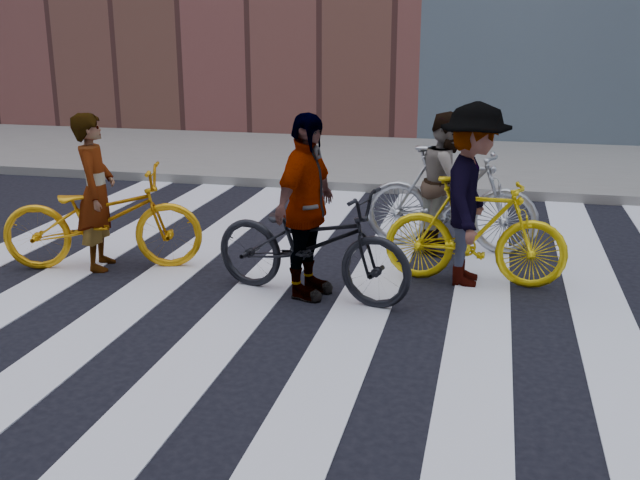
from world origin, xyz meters
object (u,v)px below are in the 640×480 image
(bike_yellow_left, at_px, (102,218))
(bike_dark_rear, at_px, (311,243))
(rider_mid, at_px, (447,182))
(rider_left, at_px, (96,192))
(bike_silver_mid, at_px, (451,199))
(rider_right, at_px, (472,195))
(bike_yellow_right, at_px, (475,232))
(rider_rear, at_px, (306,207))

(bike_yellow_left, distance_m, bike_dark_rear, 2.45)
(bike_yellow_left, height_order, rider_mid, rider_mid)
(rider_left, xyz_separation_m, rider_mid, (3.64, 1.56, -0.03))
(bike_silver_mid, relative_size, rider_mid, 1.25)
(bike_silver_mid, bearing_deg, rider_left, 118.88)
(bike_dark_rear, xyz_separation_m, rider_right, (1.49, 0.75, 0.38))
(bike_silver_mid, relative_size, bike_yellow_right, 1.11)
(rider_mid, bearing_deg, bike_yellow_left, 119.45)
(bike_yellow_right, bearing_deg, bike_yellow_left, 97.95)
(bike_yellow_right, distance_m, rider_mid, 1.25)
(rider_left, bearing_deg, bike_silver_mid, -83.58)
(rider_left, relative_size, rider_mid, 1.04)
(bike_yellow_right, relative_size, rider_mid, 1.13)
(bike_yellow_right, bearing_deg, rider_right, 92.19)
(bike_yellow_right, distance_m, rider_rear, 1.79)
(bike_yellow_right, distance_m, bike_dark_rear, 1.72)
(bike_yellow_right, relative_size, rider_left, 1.09)
(rider_mid, relative_size, rider_rear, 0.90)
(bike_yellow_right, xyz_separation_m, bike_dark_rear, (-1.54, -0.75, -0.01))
(bike_dark_rear, height_order, rider_rear, rider_rear)
(rider_right, height_order, rider_rear, rider_right)
(bike_silver_mid, xyz_separation_m, rider_mid, (-0.05, 0.00, 0.20))
(bike_yellow_right, height_order, rider_mid, rider_mid)
(rider_rear, bearing_deg, bike_yellow_right, -51.83)
(bike_yellow_right, relative_size, bike_dark_rear, 0.89)
(bike_silver_mid, bearing_deg, bike_yellow_right, -158.35)
(rider_mid, distance_m, rider_right, 1.21)
(rider_mid, height_order, rider_right, rider_right)
(bike_yellow_left, distance_m, rider_left, 0.29)
(bike_yellow_left, height_order, rider_rear, rider_rear)
(rider_mid, bearing_deg, rider_left, 119.16)
(bike_silver_mid, height_order, rider_mid, rider_mid)
(bike_yellow_left, bearing_deg, bike_silver_mid, -83.30)
(bike_silver_mid, relative_size, rider_right, 1.10)
(rider_mid, bearing_deg, bike_yellow_right, -156.08)
(bike_dark_rear, relative_size, rider_right, 1.12)
(rider_left, xyz_separation_m, rider_right, (3.97, 0.40, 0.08))
(rider_right, bearing_deg, bike_yellow_right, -87.81)
(bike_silver_mid, xyz_separation_m, bike_dark_rear, (-1.22, -1.91, -0.07))
(rider_mid, xyz_separation_m, rider_right, (0.33, -1.16, 0.12))
(bike_yellow_left, distance_m, rider_right, 3.96)
(bike_dark_rear, relative_size, rider_left, 1.23)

